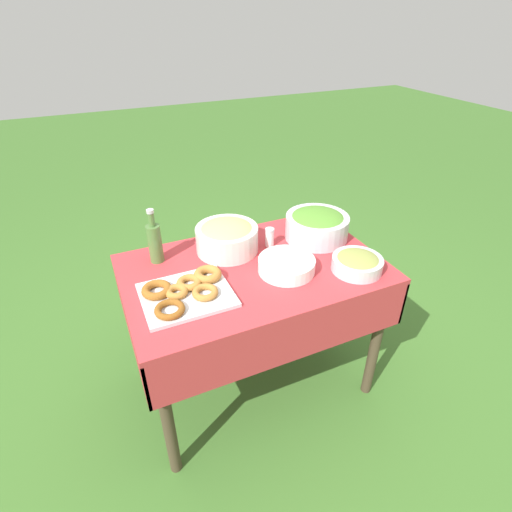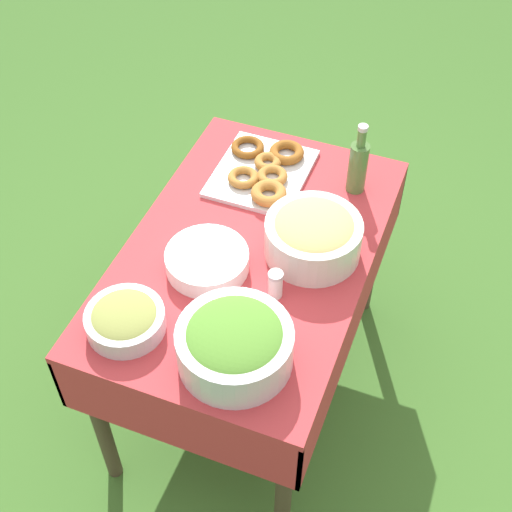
{
  "view_description": "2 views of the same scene",
  "coord_description": "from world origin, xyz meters",
  "px_view_note": "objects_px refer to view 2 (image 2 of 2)",
  "views": [
    {
      "loc": [
        0.59,
        1.34,
        1.72
      ],
      "look_at": [
        0.01,
        0.04,
        0.82
      ],
      "focal_mm": 28.0,
      "sensor_mm": 36.0,
      "label": 1
    },
    {
      "loc": [
        -1.37,
        -0.55,
        2.32
      ],
      "look_at": [
        -0.06,
        -0.04,
        0.78
      ],
      "focal_mm": 50.0,
      "sensor_mm": 36.0,
      "label": 2
    }
  ],
  "objects_px": {
    "olive_bowl": "(125,319)",
    "pasta_bowl": "(313,235)",
    "salad_bowl": "(235,343)",
    "donut_platter": "(264,171)",
    "plate_stack": "(207,261)",
    "olive_oil_bottle": "(358,165)"
  },
  "relations": [
    {
      "from": "salad_bowl",
      "to": "olive_oil_bottle",
      "type": "relative_size",
      "value": 1.21
    },
    {
      "from": "salad_bowl",
      "to": "olive_bowl",
      "type": "height_order",
      "value": "salad_bowl"
    },
    {
      "from": "salad_bowl",
      "to": "donut_platter",
      "type": "distance_m",
      "value": 0.75
    },
    {
      "from": "donut_platter",
      "to": "pasta_bowl",
      "type": "bearing_deg",
      "value": -136.83
    },
    {
      "from": "pasta_bowl",
      "to": "plate_stack",
      "type": "distance_m",
      "value": 0.32
    },
    {
      "from": "salad_bowl",
      "to": "pasta_bowl",
      "type": "height_order",
      "value": "pasta_bowl"
    },
    {
      "from": "salad_bowl",
      "to": "plate_stack",
      "type": "distance_m",
      "value": 0.34
    },
    {
      "from": "pasta_bowl",
      "to": "donut_platter",
      "type": "xyz_separation_m",
      "value": [
        0.28,
        0.26,
        -0.05
      ]
    },
    {
      "from": "pasta_bowl",
      "to": "donut_platter",
      "type": "bearing_deg",
      "value": 43.17
    },
    {
      "from": "plate_stack",
      "to": "salad_bowl",
      "type": "bearing_deg",
      "value": -143.72
    },
    {
      "from": "pasta_bowl",
      "to": "olive_bowl",
      "type": "relative_size",
      "value": 1.32
    },
    {
      "from": "donut_platter",
      "to": "plate_stack",
      "type": "distance_m",
      "value": 0.45
    },
    {
      "from": "plate_stack",
      "to": "pasta_bowl",
      "type": "bearing_deg",
      "value": -57.46
    },
    {
      "from": "donut_platter",
      "to": "plate_stack",
      "type": "xyz_separation_m",
      "value": [
        -0.45,
        0.01,
        0.01
      ]
    },
    {
      "from": "olive_bowl",
      "to": "pasta_bowl",
      "type": "bearing_deg",
      "value": -40.49
    },
    {
      "from": "donut_platter",
      "to": "plate_stack",
      "type": "bearing_deg",
      "value": 178.64
    },
    {
      "from": "salad_bowl",
      "to": "pasta_bowl",
      "type": "distance_m",
      "value": 0.45
    },
    {
      "from": "donut_platter",
      "to": "olive_bowl",
      "type": "xyz_separation_m",
      "value": [
        -0.73,
        0.13,
        0.02
      ]
    },
    {
      "from": "olive_bowl",
      "to": "plate_stack",
      "type": "bearing_deg",
      "value": -22.82
    },
    {
      "from": "pasta_bowl",
      "to": "plate_stack",
      "type": "bearing_deg",
      "value": 122.54
    },
    {
      "from": "plate_stack",
      "to": "olive_bowl",
      "type": "xyz_separation_m",
      "value": [
        -0.28,
        0.12,
        0.01
      ]
    },
    {
      "from": "salad_bowl",
      "to": "donut_platter",
      "type": "xyz_separation_m",
      "value": [
        0.72,
        0.19,
        -0.05
      ]
    }
  ]
}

